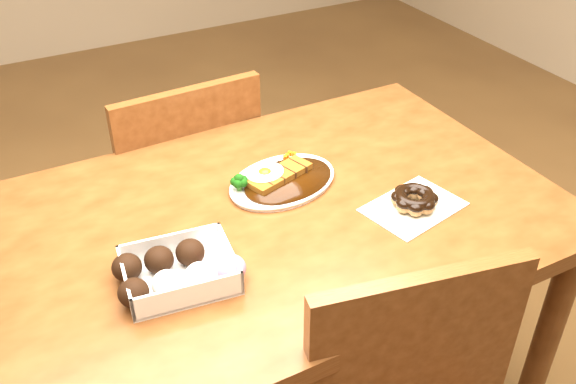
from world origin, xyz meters
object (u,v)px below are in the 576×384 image
table (279,246)px  donut_box (177,270)px  chair_far (181,195)px  pon_de_ring (414,200)px  katsu_curry_plate (280,179)px

table → donut_box: bearing=-157.4°
table → chair_far: bearing=95.5°
table → pon_de_ring: pon_de_ring is taller
table → pon_de_ring: 0.31m
pon_de_ring → donut_box: bearing=178.3°
table → pon_de_ring: size_ratio=5.22×
table → katsu_curry_plate: size_ratio=4.06×
katsu_curry_plate → pon_de_ring: 0.30m
table → katsu_curry_plate: 0.15m
pon_de_ring → katsu_curry_plate: bearing=134.5°
katsu_curry_plate → donut_box: bearing=-147.8°
table → chair_far: 0.56m
table → katsu_curry_plate: katsu_curry_plate is taller
katsu_curry_plate → pon_de_ring: katsu_curry_plate is taller
table → chair_far: (-0.05, 0.53, -0.17)m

